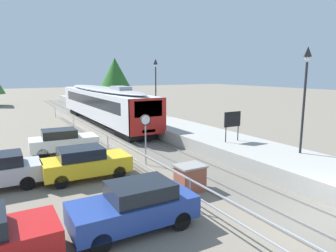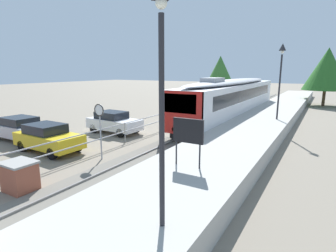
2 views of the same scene
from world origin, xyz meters
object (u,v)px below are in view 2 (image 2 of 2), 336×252
(platform_lamp_mid_platform, at_px, (281,67))
(parked_hatchback_silver, at_px, (18,128))
(speed_limit_sign, at_px, (99,118))
(brick_utility_cabinet, at_px, (20,176))
(platform_notice_board, at_px, (188,132))
(commuter_train, at_px, (232,96))
(parked_hatchback_white, at_px, (114,122))
(platform_lamp_near_end, at_px, (161,59))
(parked_hatchback_yellow, at_px, (48,138))

(platform_lamp_mid_platform, relative_size, parked_hatchback_silver, 1.33)
(speed_limit_sign, xyz_separation_m, brick_utility_cabinet, (0.03, -4.22, -1.55))
(platform_notice_board, height_order, speed_limit_sign, speed_limit_sign)
(commuter_train, height_order, brick_utility_cabinet, commuter_train)
(speed_limit_sign, height_order, brick_utility_cabinet, speed_limit_sign)
(platform_notice_board, bearing_deg, parked_hatchback_white, 146.73)
(commuter_train, xyz_separation_m, platform_notice_board, (3.06, -15.19, 0.04))
(commuter_train, bearing_deg, brick_utility_cabinet, -96.79)
(brick_utility_cabinet, relative_size, parked_hatchback_silver, 0.30)
(commuter_train, height_order, parked_hatchback_silver, commuter_train)
(brick_utility_cabinet, bearing_deg, speed_limit_sign, 90.45)
(platform_lamp_mid_platform, xyz_separation_m, brick_utility_cabinet, (-6.50, -15.47, -4.05))
(parked_hatchback_white, bearing_deg, platform_lamp_near_end, -43.74)
(parked_hatchback_yellow, height_order, parked_hatchback_silver, same)
(platform_notice_board, relative_size, parked_hatchback_silver, 0.45)
(speed_limit_sign, height_order, parked_hatchback_yellow, speed_limit_sign)
(commuter_train, relative_size, speed_limit_sign, 7.29)
(platform_lamp_near_end, xyz_separation_m, platform_lamp_mid_platform, (0.00, 15.98, 0.00))
(platform_lamp_mid_platform, bearing_deg, platform_lamp_near_end, -90.00)
(brick_utility_cabinet, distance_m, parked_hatchback_silver, 8.48)
(platform_notice_board, distance_m, parked_hatchback_yellow, 8.84)
(speed_limit_sign, bearing_deg, platform_notice_board, -9.88)
(platform_lamp_mid_platform, distance_m, parked_hatchback_white, 12.47)
(parked_hatchback_white, bearing_deg, parked_hatchback_yellow, -90.00)
(platform_lamp_near_end, relative_size, parked_hatchback_white, 1.31)
(parked_hatchback_white, bearing_deg, parked_hatchback_silver, -129.31)
(parked_hatchback_silver, bearing_deg, platform_lamp_near_end, -19.36)
(platform_lamp_mid_platform, distance_m, parked_hatchback_yellow, 15.88)
(commuter_train, xyz_separation_m, platform_lamp_mid_platform, (4.30, -3.01, 2.47))
(platform_notice_board, height_order, parked_hatchback_yellow, platform_notice_board)
(brick_utility_cabinet, bearing_deg, platform_notice_board, 32.08)
(speed_limit_sign, bearing_deg, parked_hatchback_yellow, -171.58)
(parked_hatchback_white, bearing_deg, speed_limit_sign, -54.49)
(commuter_train, bearing_deg, parked_hatchback_white, -120.85)
(platform_lamp_near_end, xyz_separation_m, parked_hatchback_silver, (-13.79, 4.84, -3.83))
(speed_limit_sign, height_order, parked_hatchback_silver, speed_limit_sign)
(platform_notice_board, bearing_deg, brick_utility_cabinet, -147.92)
(platform_notice_board, bearing_deg, platform_lamp_near_end, -71.98)
(platform_lamp_near_end, relative_size, parked_hatchback_silver, 1.33)
(platform_lamp_near_end, xyz_separation_m, parked_hatchback_white, (-9.95, 9.52, -3.83))
(commuter_train, bearing_deg, parked_hatchback_yellow, -110.95)
(commuter_train, relative_size, platform_lamp_mid_platform, 3.82)
(platform_lamp_near_end, distance_m, brick_utility_cabinet, 7.67)
(platform_lamp_mid_platform, bearing_deg, platform_notice_board, -95.81)
(speed_limit_sign, relative_size, parked_hatchback_silver, 0.70)
(brick_utility_cabinet, bearing_deg, platform_lamp_near_end, -4.48)
(commuter_train, relative_size, parked_hatchback_yellow, 5.06)
(commuter_train, height_order, platform_notice_board, commuter_train)
(commuter_train, distance_m, platform_lamp_mid_platform, 5.80)
(platform_notice_board, relative_size, parked_hatchback_white, 0.44)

